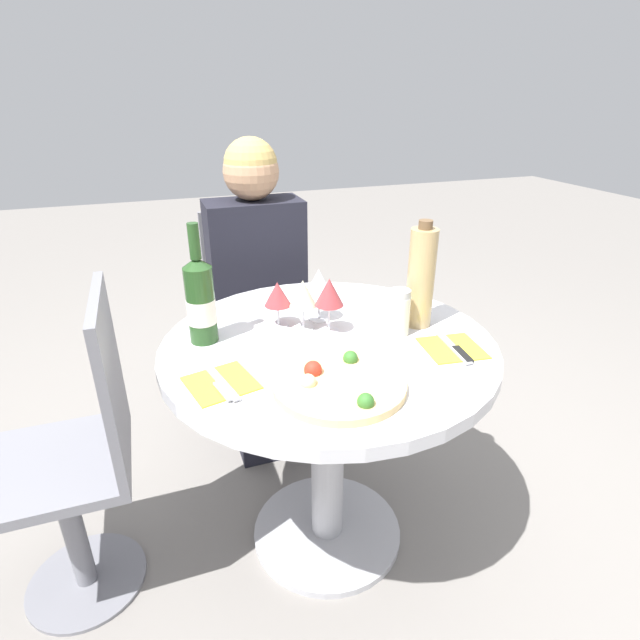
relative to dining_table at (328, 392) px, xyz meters
name	(u,v)px	position (x,y,z in m)	size (l,w,h in m)	color
ground_plane	(327,533)	(0.00, 0.00, -0.56)	(12.00, 12.00, 0.00)	gray
dining_table	(328,392)	(0.00, 0.00, 0.00)	(0.92, 0.92, 0.73)	#B2B2B7
chair_behind_diner	(256,322)	(-0.04, 0.78, -0.11)	(0.38, 0.38, 0.91)	slate
seated_diner	(263,310)	(-0.04, 0.65, 0.00)	(0.37, 0.42, 1.21)	black
chair_empty_side	(81,461)	(-0.69, 0.07, -0.11)	(0.38, 0.38, 0.91)	slate
pizza_large	(338,383)	(-0.06, -0.23, 0.18)	(0.31, 0.31, 0.05)	#E5C17F
wine_bottle	(201,300)	(-0.32, 0.12, 0.29)	(0.08, 0.08, 0.33)	#23471E
tall_carafe	(421,277)	(0.28, 0.01, 0.31)	(0.08, 0.08, 0.31)	tan
sugar_shaker	(399,313)	(0.20, -0.03, 0.23)	(0.06, 0.06, 0.13)	silver
wine_glass_front_right	(329,293)	(0.02, 0.05, 0.29)	(0.08, 0.08, 0.16)	silver
wine_glass_back_left	(278,295)	(-0.10, 0.14, 0.26)	(0.08, 0.08, 0.14)	silver
wine_glass_back_right	(319,282)	(0.02, 0.14, 0.29)	(0.08, 0.08, 0.16)	silver
wine_glass_center	(303,294)	(-0.04, 0.10, 0.28)	(0.08, 0.08, 0.15)	silver
place_setting_left	(221,383)	(-0.32, -0.13, 0.17)	(0.18, 0.19, 0.01)	yellow
place_setting_right	(453,348)	(0.30, -0.16, 0.17)	(0.17, 0.19, 0.01)	yellow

